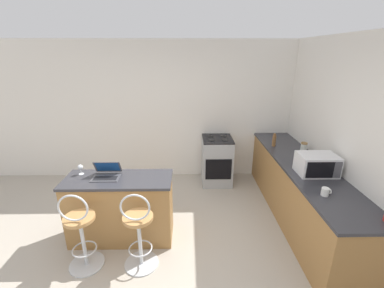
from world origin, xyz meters
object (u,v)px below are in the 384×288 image
object	(u,v)px
laptop	(107,173)
microwave	(317,164)
mug_white	(325,192)
wine_glass_tall	(80,168)
bar_stool_near	(81,233)
bar_stool_far	(139,232)
storage_jar	(304,148)
stove_range	(217,160)
pepper_mill	(274,140)

from	to	relation	value
laptop	microwave	bearing A→B (deg)	0.84
microwave	mug_white	distance (m)	0.56
microwave	wine_glass_tall	world-z (taller)	microwave
bar_stool_near	bar_stool_far	size ratio (longest dim) A/B	1.00
microwave	wine_glass_tall	distance (m)	3.04
storage_jar	laptop	bearing A→B (deg)	-164.80
bar_stool_near	microwave	xyz separation A→B (m)	(2.86, 0.60, 0.55)
microwave	storage_jar	bearing A→B (deg)	78.52
bar_stool_near	microwave	world-z (taller)	microwave
bar_stool_far	storage_jar	size ratio (longest dim) A/B	5.95
bar_stool_far	wine_glass_tall	world-z (taller)	wine_glass_tall
bar_stool_near	microwave	distance (m)	2.97
microwave	stove_range	bearing A→B (deg)	127.13
bar_stool_near	stove_range	size ratio (longest dim) A/B	1.12
bar_stool_near	storage_jar	bearing A→B (deg)	23.81
bar_stool_far	storage_jar	bearing A→B (deg)	29.33
bar_stool_near	wine_glass_tall	size ratio (longest dim) A/B	7.54
microwave	laptop	bearing A→B (deg)	-179.16
bar_stool_far	wine_glass_tall	xyz separation A→B (m)	(-0.82, 0.63, 0.51)
laptop	storage_jar	world-z (taller)	laptop
microwave	storage_jar	xyz separation A→B (m)	(0.15, 0.73, -0.05)
microwave	stove_range	world-z (taller)	microwave
stove_range	pepper_mill	size ratio (longest dim) A/B	3.96
microwave	mug_white	world-z (taller)	microwave
bar_stool_far	microwave	world-z (taller)	microwave
bar_stool_near	pepper_mill	bearing A→B (deg)	31.83
microwave	bar_stool_near	bearing A→B (deg)	-168.22
bar_stool_near	microwave	bearing A→B (deg)	11.78
stove_range	storage_jar	distance (m)	1.55
bar_stool_far	microwave	size ratio (longest dim) A/B	2.10
mug_white	stove_range	bearing A→B (deg)	115.67
microwave	storage_jar	world-z (taller)	microwave
bar_stool_far	stove_range	world-z (taller)	bar_stool_far
stove_range	wine_glass_tall	size ratio (longest dim) A/B	6.72
stove_range	mug_white	size ratio (longest dim) A/B	9.02
bar_stool_far	storage_jar	xyz separation A→B (m)	(2.36, 1.33, 0.50)
laptop	mug_white	distance (m)	2.59
bar_stool_near	pepper_mill	size ratio (longest dim) A/B	4.44
stove_range	microwave	bearing A→B (deg)	-52.87
bar_stool_near	wine_glass_tall	bearing A→B (deg)	105.80
pepper_mill	storage_jar	xyz separation A→B (m)	(0.36, -0.31, -0.02)
mug_white	wine_glass_tall	world-z (taller)	wine_glass_tall
wine_glass_tall	bar_stool_near	bearing A→B (deg)	-74.20
bar_stool_far	microwave	xyz separation A→B (m)	(2.22, 0.60, 0.55)
laptop	wine_glass_tall	world-z (taller)	laptop
microwave	pepper_mill	xyz separation A→B (m)	(-0.22, 1.05, -0.03)
wine_glass_tall	storage_jar	bearing A→B (deg)	12.31
laptop	pepper_mill	distance (m)	2.70
bar_stool_far	wine_glass_tall	distance (m)	1.16
microwave	stove_range	xyz separation A→B (m)	(-1.11, 1.47, -0.57)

